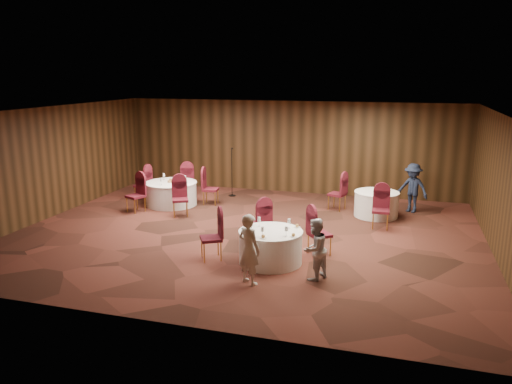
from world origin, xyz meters
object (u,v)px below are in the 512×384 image
(table_main, at_px, (271,247))
(man_c, at_px, (413,188))
(woman_a, at_px, (249,249))
(woman_b, at_px, (315,249))
(table_left, at_px, (171,193))
(table_right, at_px, (376,204))
(mic_stand, at_px, (232,182))

(table_main, bearing_deg, man_c, 59.93)
(table_main, relative_size, man_c, 0.96)
(woman_a, xyz_separation_m, woman_b, (1.21, 0.59, -0.08))
(table_left, relative_size, table_right, 1.27)
(table_main, relative_size, woman_a, 0.98)
(table_main, bearing_deg, mic_stand, 116.97)
(woman_a, height_order, woman_b, woman_a)
(table_right, xyz_separation_m, man_c, (1.00, 0.78, 0.37))
(table_main, height_order, man_c, man_c)
(mic_stand, bearing_deg, man_c, -3.75)
(table_main, distance_m, table_right, 4.91)
(woman_a, bearing_deg, woman_b, -126.36)
(table_left, relative_size, man_c, 1.10)
(man_c, bearing_deg, table_left, -144.36)
(man_c, bearing_deg, table_main, -94.40)
(table_left, bearing_deg, table_main, -42.33)
(table_main, xyz_separation_m, man_c, (3.04, 5.25, 0.37))
(table_main, distance_m, man_c, 6.08)
(woman_b, height_order, man_c, man_c)
(table_left, relative_size, woman_b, 1.27)
(mic_stand, height_order, man_c, mic_stand)
(table_main, xyz_separation_m, table_left, (-4.34, 3.95, 0.00))
(table_left, relative_size, woman_a, 1.13)
(table_left, distance_m, mic_stand, 2.24)
(table_main, height_order, woman_a, woman_a)
(table_main, bearing_deg, woman_a, -95.70)
(table_main, relative_size, woman_b, 1.11)
(woman_b, distance_m, man_c, 6.19)
(table_right, height_order, woman_a, woman_a)
(table_right, bearing_deg, woman_a, -110.79)
(table_right, height_order, man_c, man_c)
(table_right, relative_size, woman_a, 0.89)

